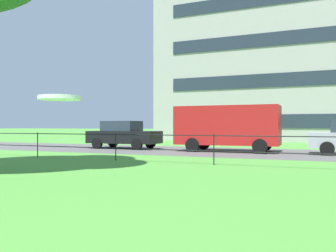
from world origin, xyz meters
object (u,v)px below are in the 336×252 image
object	(u,v)px
car_black_center	(124,135)
apartment_building_background	(301,48)
panel_van_left	(228,126)
frisbee	(59,98)

from	to	relation	value
car_black_center	apartment_building_background	bearing A→B (deg)	63.58
car_black_center	panel_van_left	size ratio (longest dim) A/B	0.79
car_black_center	panel_van_left	bearing A→B (deg)	0.44
frisbee	car_black_center	xyz separation A→B (m)	(-8.60, 15.41, -0.66)
frisbee	panel_van_left	distance (m)	15.69
frisbee	apartment_building_background	xyz separation A→B (m)	(-0.10, 32.51, 6.89)
frisbee	panel_van_left	bearing A→B (deg)	99.88
car_black_center	panel_van_left	world-z (taller)	panel_van_left
panel_van_left	apartment_building_background	world-z (taller)	apartment_building_background
panel_van_left	apartment_building_background	bearing A→B (deg)	81.36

